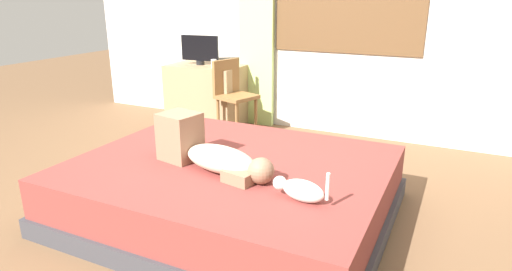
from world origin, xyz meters
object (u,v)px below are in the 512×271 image
person_lying (209,152)px  tv_monitor (200,50)px  cat (300,190)px  bed (232,189)px  cup (214,64)px  desk (207,95)px  chair_by_desk (232,92)px

person_lying → tv_monitor: size_ratio=1.96×
tv_monitor → person_lying: bearing=-55.9°
person_lying → cat: bearing=-15.1°
bed → person_lying: (-0.08, -0.16, 0.33)m
bed → cup: (-1.22, 1.79, 0.58)m
bed → desk: (-1.42, 1.93, 0.16)m
bed → cat: 0.80m
desk → cup: bearing=-34.5°
person_lying → cat: 0.76m
cup → chair_by_desk: chair_by_desk is taller
tv_monitor → cup: (0.28, -0.14, -0.13)m
bed → tv_monitor: (-1.49, 1.93, 0.71)m
cat → desk: size_ratio=0.40×
person_lying → desk: 2.49m
person_lying → cat: (0.73, -0.20, -0.05)m
person_lying → cup: cup is taller
person_lying → chair_by_desk: size_ratio=1.10×
cat → desk: 3.09m
tv_monitor → chair_by_desk: (0.57, -0.24, -0.41)m
cat → chair_by_desk: 2.58m
tv_monitor → bed: bearing=-52.3°
person_lying → chair_by_desk: chair_by_desk is taller
bed → cup: 2.24m
bed → tv_monitor: 2.54m
bed → tv_monitor: bearing=127.7°
cup → tv_monitor: bearing=153.1°
bed → chair_by_desk: bearing=118.6°
tv_monitor → desk: bearing=0.0°
person_lying → tv_monitor: 2.56m
tv_monitor → chair_by_desk: bearing=-23.1°
chair_by_desk → person_lying: bearing=-65.5°
person_lying → cup: 2.27m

